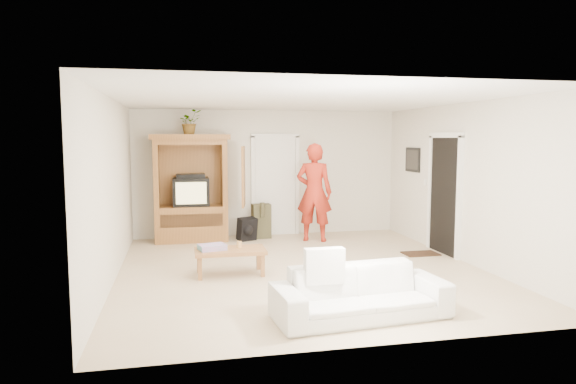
# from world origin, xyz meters

# --- Properties ---
(floor) EXTENTS (6.00, 6.00, 0.00)m
(floor) POSITION_xyz_m (0.00, 0.00, 0.00)
(floor) COLOR tan
(floor) RESTS_ON ground
(ceiling) EXTENTS (6.00, 6.00, 0.00)m
(ceiling) POSITION_xyz_m (0.00, 0.00, 2.60)
(ceiling) COLOR white
(ceiling) RESTS_ON floor
(wall_back) EXTENTS (5.50, 0.00, 5.50)m
(wall_back) POSITION_xyz_m (0.00, 3.00, 1.30)
(wall_back) COLOR silver
(wall_back) RESTS_ON floor
(wall_front) EXTENTS (5.50, 0.00, 5.50)m
(wall_front) POSITION_xyz_m (0.00, -3.00, 1.30)
(wall_front) COLOR silver
(wall_front) RESTS_ON floor
(wall_left) EXTENTS (0.00, 6.00, 6.00)m
(wall_left) POSITION_xyz_m (-2.75, 0.00, 1.30)
(wall_left) COLOR silver
(wall_left) RESTS_ON floor
(wall_right) EXTENTS (0.00, 6.00, 6.00)m
(wall_right) POSITION_xyz_m (2.75, 0.00, 1.30)
(wall_right) COLOR silver
(wall_right) RESTS_ON floor
(armoire) EXTENTS (1.82, 1.14, 2.10)m
(armoire) POSITION_xyz_m (-1.58, 2.66, 0.91)
(armoire) COLOR #915B2C
(armoire) RESTS_ON floor
(door_back) EXTENTS (0.85, 0.05, 2.04)m
(door_back) POSITION_xyz_m (0.15, 2.97, 1.02)
(door_back) COLOR white
(door_back) RESTS_ON floor
(doorway_right) EXTENTS (0.05, 0.90, 2.04)m
(doorway_right) POSITION_xyz_m (2.73, 0.60, 1.02)
(doorway_right) COLOR black
(doorway_right) RESTS_ON floor
(framed_picture) EXTENTS (0.03, 0.60, 0.48)m
(framed_picture) POSITION_xyz_m (2.73, 1.90, 1.60)
(framed_picture) COLOR black
(framed_picture) RESTS_ON wall_right
(doormat) EXTENTS (0.60, 0.40, 0.02)m
(doormat) POSITION_xyz_m (2.30, 0.60, 0.01)
(doormat) COLOR #382316
(doormat) RESTS_ON floor
(plant) EXTENTS (0.56, 0.54, 0.47)m
(plant) POSITION_xyz_m (-1.60, 2.63, 2.34)
(plant) COLOR #4C7238
(plant) RESTS_ON armoire
(man) EXTENTS (0.83, 0.70, 1.93)m
(man) POSITION_xyz_m (0.77, 2.14, 0.97)
(man) COLOR #A62516
(man) RESTS_ON floor
(sofa) EXTENTS (2.04, 0.96, 0.58)m
(sofa) POSITION_xyz_m (0.16, -2.21, 0.29)
(sofa) COLOR silver
(sofa) RESTS_ON floor
(coffee_table) EXTENTS (1.04, 0.57, 0.39)m
(coffee_table) POSITION_xyz_m (-1.10, -0.06, 0.34)
(coffee_table) COLOR olive
(coffee_table) RESTS_ON floor
(towel) EXTENTS (0.43, 0.36, 0.08)m
(towel) POSITION_xyz_m (-1.36, -0.06, 0.43)
(towel) COLOR #FE54B5
(towel) RESTS_ON coffee_table
(candle) EXTENTS (0.08, 0.08, 0.10)m
(candle) POSITION_xyz_m (-0.96, -0.01, 0.44)
(candle) COLOR tan
(candle) RESTS_ON coffee_table
(backpack_black) EXTENTS (0.41, 0.33, 0.44)m
(backpack_black) POSITION_xyz_m (-0.53, 2.43, 0.22)
(backpack_black) COLOR black
(backpack_black) RESTS_ON floor
(backpack_olive) EXTENTS (0.38, 0.29, 0.69)m
(backpack_olive) POSITION_xyz_m (-0.20, 2.66, 0.35)
(backpack_olive) COLOR #47442B
(backpack_olive) RESTS_ON floor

